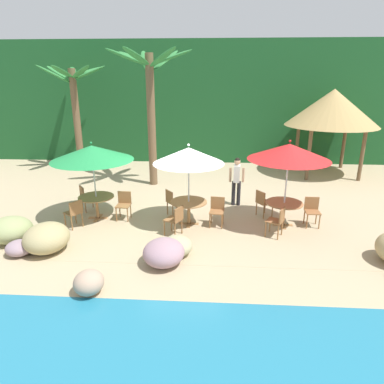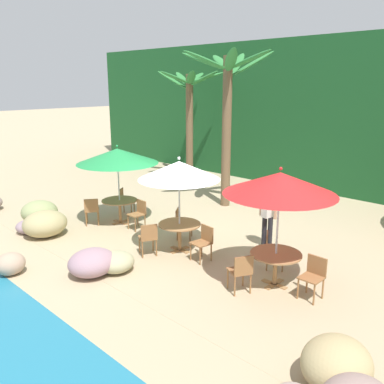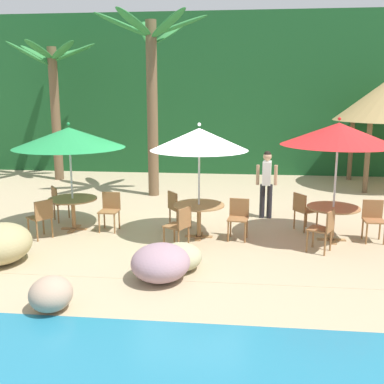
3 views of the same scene
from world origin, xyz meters
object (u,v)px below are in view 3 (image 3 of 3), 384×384
object	(u,v)px
dining_table_white	(199,210)
chair_white_seaward	(238,216)
umbrella_red	(338,134)
palm_tree_nearest	(54,84)
chair_green_seaward	(110,208)
chair_green_inland	(59,201)
palm_tree_second	(152,71)
umbrella_white	(199,139)
chair_white_inland	(177,207)
chair_green_left	(42,216)
chair_red_seaward	(373,217)
waiter_in_white	(267,179)
dining_table_red	(333,213)
umbrella_green	(69,138)
dining_table_green	(73,204)
chair_red_inland	(303,209)
chair_red_left	(324,228)
chair_white_left	(180,224)

from	to	relation	value
dining_table_white	chair_white_seaward	world-z (taller)	chair_white_seaward
umbrella_red	palm_tree_nearest	world-z (taller)	palm_tree_nearest
chair_green_seaward	chair_green_inland	bearing A→B (deg)	158.45
palm_tree_second	palm_tree_nearest	bearing A→B (deg)	150.54
umbrella_white	chair_white_inland	distance (m)	1.84
chair_green_left	chair_red_seaward	distance (m)	7.07
chair_red_seaward	waiter_in_white	distance (m)	2.74
dining_table_white	chair_white_inland	distance (m)	0.86
chair_white_inland	dining_table_red	xyz separation A→B (m)	(3.42, -0.55, 0.10)
waiter_in_white	palm_tree_nearest	bearing A→B (deg)	147.97
chair_green_inland	palm_tree_nearest	distance (m)	6.46
umbrella_green	chair_white_seaward	distance (m)	4.11
dining_table_green	chair_green_seaward	size ratio (longest dim) A/B	1.26
umbrella_green	chair_green_seaward	distance (m)	1.82
waiter_in_white	chair_green_left	bearing A→B (deg)	-155.43
dining_table_white	palm_tree_second	distance (m)	5.41
umbrella_green	dining_table_white	distance (m)	3.30
chair_white_inland	waiter_in_white	xyz separation A→B (m)	(2.10, 1.12, 0.47)
chair_red_inland	chair_red_left	size ratio (longest dim) A/B	1.00
dining_table_green	palm_tree_nearest	size ratio (longest dim) A/B	0.23
chair_green_inland	chair_white_left	bearing A→B (deg)	-27.85
chair_white_left	chair_red_inland	distance (m)	3.04
umbrella_green	umbrella_red	size ratio (longest dim) A/B	0.95
palm_tree_nearest	palm_tree_second	world-z (taller)	palm_tree_second
umbrella_green	chair_green_inland	world-z (taller)	umbrella_green
chair_white_seaward	dining_table_red	distance (m)	2.00
dining_table_red	umbrella_red	bearing A→B (deg)	-14.04
chair_white_left	palm_tree_nearest	xyz separation A→B (m)	(-5.37, 7.05, 2.87)
chair_green_seaward	dining_table_red	xyz separation A→B (m)	(4.92, -0.25, 0.10)
waiter_in_white	chair_red_left	bearing A→B (deg)	-67.77
umbrella_white	chair_white_seaward	world-z (taller)	umbrella_white
chair_green_inland	umbrella_white	world-z (taller)	umbrella_white
chair_white_inland	umbrella_red	size ratio (longest dim) A/B	0.33
palm_tree_second	chair_green_left	bearing A→B (deg)	-109.11
chair_white_seaward	waiter_in_white	xyz separation A→B (m)	(0.67, 1.76, 0.47)
chair_white_left	chair_red_inland	world-z (taller)	same
dining_table_white	chair_red_seaward	world-z (taller)	chair_red_seaward
dining_table_white	chair_white_left	bearing A→B (deg)	-111.26
umbrella_red	chair_red_seaward	bearing A→B (deg)	5.12
chair_green_left	waiter_in_white	distance (m)	5.38
chair_red_inland	palm_tree_second	distance (m)	6.16
umbrella_white	palm_tree_second	size ratio (longest dim) A/B	0.47
chair_green_inland	umbrella_white	distance (m)	3.97
dining_table_green	chair_green_left	xyz separation A→B (m)	(-0.42, -0.74, -0.10)
chair_white_inland	chair_green_left	bearing A→B (deg)	-158.16
chair_white_inland	dining_table_red	size ratio (longest dim) A/B	0.79
palm_tree_nearest	chair_red_inland	bearing A→B (deg)	-34.60
chair_green_inland	waiter_in_white	world-z (taller)	waiter_in_white
chair_green_seaward	chair_white_left	bearing A→B (deg)	-32.51
umbrella_white	dining_table_red	size ratio (longest dim) A/B	2.26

